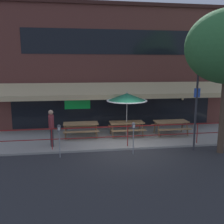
{
  "coord_description": "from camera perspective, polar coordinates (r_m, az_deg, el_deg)",
  "views": [
    {
      "loc": [
        -2.37,
        -10.69,
        3.77
      ],
      "look_at": [
        -0.54,
        1.6,
        1.5
      ],
      "focal_mm": 40.0,
      "sensor_mm": 36.0,
      "label": 1
    }
  ],
  "objects": [
    {
      "name": "restaurant_building",
      "position": [
        15.1,
        0.59,
        9.95
      ],
      "size": [
        15.0,
        1.6,
        7.37
      ],
      "color": "brown",
      "rests_on": "ground"
    },
    {
      "name": "ground_plane",
      "position": [
        11.58,
        3.87,
        -8.67
      ],
      "size": [
        120.0,
        120.0,
        0.0
      ],
      "primitive_type": "plane",
      "color": "#2D2D30"
    },
    {
      "name": "picnic_table_left",
      "position": [
        13.18,
        -7.14,
        -3.17
      ],
      "size": [
        1.8,
        1.42,
        0.76
      ],
      "color": "#997047",
      "rests_on": "patio_deck"
    },
    {
      "name": "picnic_table_centre",
      "position": [
        13.36,
        3.37,
        -2.92
      ],
      "size": [
        1.8,
        1.42,
        0.76
      ],
      "color": "#997047",
      "rests_on": "patio_deck"
    },
    {
      "name": "patio_deck",
      "position": [
        13.43,
        2.06,
        -5.73
      ],
      "size": [
        15.0,
        4.0,
        0.1
      ],
      "primitive_type": "cube",
      "color": "#9E998E",
      "rests_on": "ground"
    },
    {
      "name": "pedestrian_walking",
      "position": [
        11.91,
        -13.7,
        -3.11
      ],
      "size": [
        0.29,
        0.62,
        1.71
      ],
      "color": "#333338",
      "rests_on": "patio_deck"
    },
    {
      "name": "parking_meter_far",
      "position": [
        10.75,
        4.93,
        -3.79
      ],
      "size": [
        0.15,
        0.16,
        1.42
      ],
      "color": "gray",
      "rests_on": "ground"
    },
    {
      "name": "patio_umbrella_centre",
      "position": [
        13.1,
        3.43,
        3.37
      ],
      "size": [
        2.14,
        2.14,
        2.38
      ],
      "color": "#B7B2A8",
      "rests_on": "patio_deck"
    },
    {
      "name": "parking_meter_near",
      "position": [
        10.54,
        -12.0,
        -4.28
      ],
      "size": [
        0.15,
        0.16,
        1.42
      ],
      "color": "gray",
      "rests_on": "ground"
    },
    {
      "name": "picnic_table_right",
      "position": [
        13.93,
        13.33,
        -2.64
      ],
      "size": [
        1.8,
        1.42,
        0.76
      ],
      "color": "#997047",
      "rests_on": "patio_deck"
    },
    {
      "name": "street_sign_pole",
      "position": [
        11.67,
        18.63,
        0.52
      ],
      "size": [
        0.28,
        0.09,
        3.66
      ],
      "color": "#2D2D33",
      "rests_on": "ground"
    },
    {
      "name": "patio_railing",
      "position": [
        11.63,
        3.61,
        -4.47
      ],
      "size": [
        13.84,
        0.04,
        0.97
      ],
      "color": "maroon",
      "rests_on": "patio_deck"
    }
  ]
}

